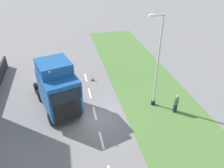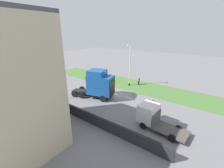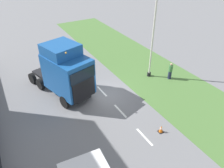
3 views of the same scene
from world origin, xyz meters
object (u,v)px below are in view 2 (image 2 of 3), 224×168
at_px(parked_car, 46,106).
at_px(traffic_cone_trailing, 152,99).
at_px(flatbed_truck, 152,116).
at_px(lamp_post, 130,67).
at_px(lorry_cab, 99,84).
at_px(traffic_cone_lead, 93,85).
at_px(pedestrian, 139,81).

height_order(parked_car, traffic_cone_trailing, parked_car).
height_order(flatbed_truck, lamp_post, lamp_post).
bearing_deg(traffic_cone_trailing, lorry_cab, -61.33).
xyz_separation_m(lamp_post, traffic_cone_lead, (4.68, -5.54, -3.46)).
bearing_deg(parked_car, flatbed_truck, 116.02).
bearing_deg(traffic_cone_trailing, traffic_cone_lead, -86.91).
bearing_deg(lamp_post, lorry_cab, -6.03).
relative_size(flatbed_truck, lamp_post, 0.68).
xyz_separation_m(parked_car, lamp_post, (-16.08, 3.42, 2.79)).
bearing_deg(flatbed_truck, parked_car, 117.63).
xyz_separation_m(flatbed_truck, traffic_cone_lead, (-5.93, -14.75, -1.10)).
xyz_separation_m(lorry_cab, flatbed_truck, (2.48, 10.07, -0.97)).
bearing_deg(flatbed_truck, lorry_cab, 80.37).
relative_size(pedestrian, traffic_cone_trailing, 2.93).
distance_m(lorry_cab, traffic_cone_lead, 6.17).
bearing_deg(traffic_cone_lead, parked_car, 10.54).
bearing_deg(lamp_post, traffic_cone_lead, -49.77).
relative_size(pedestrian, traffic_cone_lead, 2.93).
bearing_deg(lamp_post, pedestrian, 136.75).
xyz_separation_m(lorry_cab, lamp_post, (-8.13, 0.86, 1.39)).
bearing_deg(pedestrian, traffic_cone_trailing, 43.55).
height_order(lamp_post, traffic_cone_trailing, lamp_post).
xyz_separation_m(lorry_cab, pedestrian, (-9.63, 2.26, -1.52)).
bearing_deg(traffic_cone_lead, lorry_cab, 53.59).
xyz_separation_m(pedestrian, traffic_cone_trailing, (5.52, 5.25, -0.55)).
xyz_separation_m(lamp_post, traffic_cone_trailing, (4.03, 6.65, -3.46)).
bearing_deg(lamp_post, parked_car, -11.99).
height_order(flatbed_truck, traffic_cone_lead, flatbed_truck).
relative_size(flatbed_truck, traffic_cone_lead, 9.57).
height_order(lamp_post, pedestrian, lamp_post).
relative_size(lorry_cab, flatbed_truck, 1.35).
relative_size(parked_car, lamp_post, 0.58).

